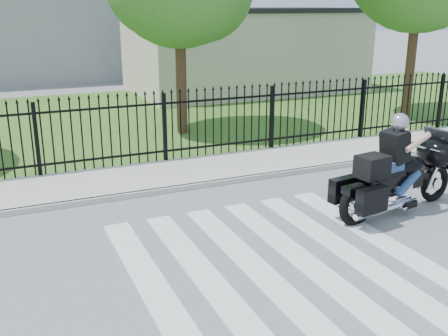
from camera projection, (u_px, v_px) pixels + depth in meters
name	position (u px, v px, depth m)	size (l,w,h in m)	color
ground	(287.00, 270.00, 7.94)	(120.00, 120.00, 0.00)	slate
crosswalk	(287.00, 270.00, 7.94)	(5.00, 5.50, 0.01)	silver
sidewalk	(179.00, 173.00, 12.29)	(40.00, 2.00, 0.12)	#ADAAA3
curb	(194.00, 186.00, 11.42)	(40.00, 0.12, 0.12)	#ADAAA3
grass_strip	(114.00, 119.00, 18.42)	(40.00, 12.00, 0.02)	#355F20
iron_fence	(165.00, 129.00, 12.91)	(26.00, 0.04, 1.80)	black
building_low	(244.00, 52.00, 24.08)	(10.00, 6.00, 3.50)	#B5AD97
building_low_roof	(244.00, 10.00, 23.53)	(10.20, 6.20, 0.20)	black
motorcycle_rider	(397.00, 172.00, 9.91)	(3.01, 1.25, 2.00)	black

